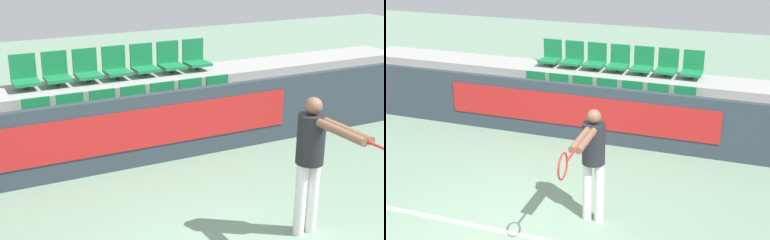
# 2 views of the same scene
# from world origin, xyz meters

# --- Properties ---
(court_baseline) EXTENTS (5.08, 0.08, 0.01)m
(court_baseline) POSITION_xyz_m (0.00, 0.25, 0.00)
(court_baseline) COLOR white
(court_baseline) RESTS_ON ground
(barrier_wall) EXTENTS (12.50, 0.14, 1.11)m
(barrier_wall) POSITION_xyz_m (-0.01, 3.63, 0.55)
(barrier_wall) COLOR #2D3842
(barrier_wall) RESTS_ON ground
(bleacher_tier_front) EXTENTS (12.10, 0.96, 0.48)m
(bleacher_tier_front) POSITION_xyz_m (0.00, 4.19, 0.24)
(bleacher_tier_front) COLOR #9E9E99
(bleacher_tier_front) RESTS_ON ground
(bleacher_tier_middle) EXTENTS (12.10, 0.96, 0.96)m
(bleacher_tier_middle) POSITION_xyz_m (0.00, 5.16, 0.48)
(bleacher_tier_middle) COLOR #9E9E99
(bleacher_tier_middle) RESTS_ON ground
(stadium_chair_0) EXTENTS (0.42, 0.44, 0.55)m
(stadium_chair_0) POSITION_xyz_m (-1.54, 4.32, 0.70)
(stadium_chair_0) COLOR #333333
(stadium_chair_0) RESTS_ON bleacher_tier_front
(stadium_chair_1) EXTENTS (0.42, 0.44, 0.55)m
(stadium_chair_1) POSITION_xyz_m (-1.03, 4.32, 0.70)
(stadium_chair_1) COLOR #333333
(stadium_chair_1) RESTS_ON bleacher_tier_front
(stadium_chair_2) EXTENTS (0.42, 0.44, 0.55)m
(stadium_chair_2) POSITION_xyz_m (-0.51, 4.32, 0.70)
(stadium_chair_2) COLOR #333333
(stadium_chair_2) RESTS_ON bleacher_tier_front
(stadium_chair_3) EXTENTS (0.42, 0.44, 0.55)m
(stadium_chair_3) POSITION_xyz_m (0.00, 4.32, 0.70)
(stadium_chair_3) COLOR #333333
(stadium_chair_3) RESTS_ON bleacher_tier_front
(stadium_chair_4) EXTENTS (0.42, 0.44, 0.55)m
(stadium_chair_4) POSITION_xyz_m (0.51, 4.32, 0.70)
(stadium_chair_4) COLOR #333333
(stadium_chair_4) RESTS_ON bleacher_tier_front
(stadium_chair_5) EXTENTS (0.42, 0.44, 0.55)m
(stadium_chair_5) POSITION_xyz_m (1.03, 4.32, 0.70)
(stadium_chair_5) COLOR #333333
(stadium_chair_5) RESTS_ON bleacher_tier_front
(stadium_chair_6) EXTENTS (0.42, 0.44, 0.55)m
(stadium_chair_6) POSITION_xyz_m (1.54, 4.32, 0.70)
(stadium_chair_6) COLOR #333333
(stadium_chair_6) RESTS_ON bleacher_tier_front
(stadium_chair_7) EXTENTS (0.42, 0.44, 0.55)m
(stadium_chair_7) POSITION_xyz_m (-1.54, 5.29, 1.18)
(stadium_chair_7) COLOR #333333
(stadium_chair_7) RESTS_ON bleacher_tier_middle
(stadium_chair_8) EXTENTS (0.42, 0.44, 0.55)m
(stadium_chair_8) POSITION_xyz_m (-1.03, 5.29, 1.18)
(stadium_chair_8) COLOR #333333
(stadium_chair_8) RESTS_ON bleacher_tier_middle
(stadium_chair_9) EXTENTS (0.42, 0.44, 0.55)m
(stadium_chair_9) POSITION_xyz_m (-0.51, 5.29, 1.18)
(stadium_chair_9) COLOR #333333
(stadium_chair_9) RESTS_ON bleacher_tier_middle
(stadium_chair_10) EXTENTS (0.42, 0.44, 0.55)m
(stadium_chair_10) POSITION_xyz_m (0.00, 5.29, 1.18)
(stadium_chair_10) COLOR #333333
(stadium_chair_10) RESTS_ON bleacher_tier_middle
(stadium_chair_11) EXTENTS (0.42, 0.44, 0.55)m
(stadium_chair_11) POSITION_xyz_m (0.51, 5.29, 1.18)
(stadium_chair_11) COLOR #333333
(stadium_chair_11) RESTS_ON bleacher_tier_middle
(stadium_chair_12) EXTENTS (0.42, 0.44, 0.55)m
(stadium_chair_12) POSITION_xyz_m (1.03, 5.29, 1.18)
(stadium_chair_12) COLOR #333333
(stadium_chair_12) RESTS_ON bleacher_tier_middle
(stadium_chair_13) EXTENTS (0.42, 0.44, 0.55)m
(stadium_chair_13) POSITION_xyz_m (1.54, 5.29, 1.18)
(stadium_chair_13) COLOR #333333
(stadium_chair_13) RESTS_ON bleacher_tier_middle
(tennis_player) EXTENTS (0.32, 1.59, 1.66)m
(tennis_player) POSITION_xyz_m (0.85, 0.87, 1.03)
(tennis_player) COLOR silver
(tennis_player) RESTS_ON ground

